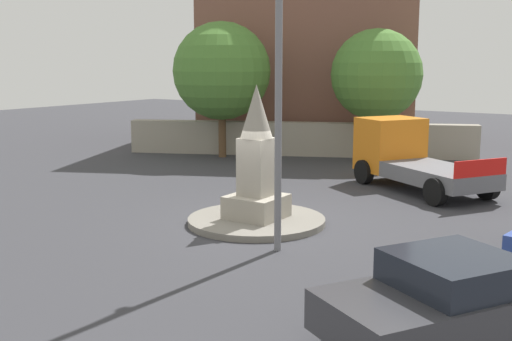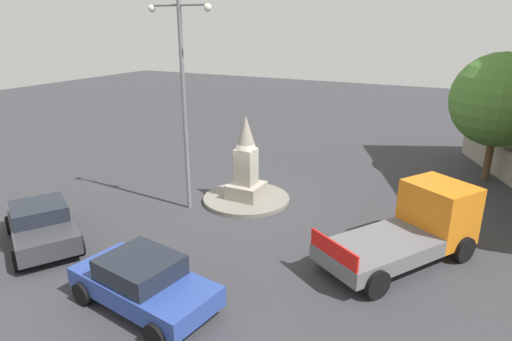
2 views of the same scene
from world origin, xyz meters
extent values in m
plane|color=#38383D|center=(0.00, 0.00, 0.00)|extent=(80.00, 80.00, 0.00)
cylinder|color=gray|center=(0.00, 0.00, 0.08)|extent=(3.65, 3.65, 0.17)
cube|color=#9E9687|center=(0.00, 0.00, 0.47)|extent=(1.36, 1.36, 0.60)
cube|color=#9E9687|center=(0.00, 0.00, 1.53)|extent=(0.77, 0.77, 1.52)
cone|color=#9E9687|center=(0.00, 0.00, 2.98)|extent=(0.85, 0.85, 1.38)
cylinder|color=slate|center=(-1.72, -1.70, 4.04)|extent=(0.16, 0.16, 8.09)
cylinder|color=slate|center=(-2.33, -1.70, 7.75)|extent=(1.20, 0.08, 0.08)
cylinder|color=slate|center=(-1.12, -1.70, 7.75)|extent=(1.20, 0.08, 0.08)
sphere|color=#F2EACC|center=(-2.93, -1.70, 7.65)|extent=(0.28, 0.28, 0.28)
sphere|color=#F2EACC|center=(-0.52, -1.70, 7.65)|extent=(0.28, 0.28, 0.28)
cube|color=#2D479E|center=(1.02, -7.57, 0.60)|extent=(4.28, 2.40, 0.55)
cube|color=#1E232D|center=(0.94, -7.55, 1.14)|extent=(2.10, 1.94, 0.54)
cylinder|color=black|center=(2.56, -6.87, 0.32)|extent=(0.67, 0.31, 0.64)
cylinder|color=black|center=(2.30, -8.68, 0.32)|extent=(0.67, 0.31, 0.64)
cylinder|color=black|center=(-0.25, -6.46, 0.32)|extent=(0.67, 0.31, 0.64)
cylinder|color=black|center=(-0.52, -8.26, 0.32)|extent=(0.67, 0.31, 0.64)
cube|color=#38383D|center=(-4.40, -6.45, 0.63)|extent=(4.52, 3.71, 0.62)
cube|color=#1E232D|center=(-4.45, -6.43, 1.19)|extent=(2.33, 2.32, 0.49)
cylinder|color=black|center=(-2.68, -6.42, 0.32)|extent=(0.66, 0.52, 0.64)
cylinder|color=black|center=(-3.62, -7.99, 0.32)|extent=(0.66, 0.52, 0.64)
cylinder|color=black|center=(-5.19, -4.92, 0.32)|extent=(0.66, 0.52, 0.64)
cylinder|color=black|center=(-6.13, -6.49, 0.32)|extent=(0.66, 0.52, 0.64)
cube|color=orange|center=(7.51, -0.75, 1.35)|extent=(2.59, 2.47, 1.87)
cube|color=slate|center=(6.11, -2.96, 0.68)|extent=(3.65, 4.13, 0.51)
cube|color=red|center=(5.16, -4.45, 1.18)|extent=(1.68, 1.10, 0.50)
cylinder|color=black|center=(6.69, -0.14, 0.42)|extent=(0.69, 0.86, 0.84)
cylinder|color=black|center=(8.41, -1.23, 0.42)|extent=(0.69, 0.86, 0.84)
cylinder|color=black|center=(4.67, -3.31, 0.42)|extent=(0.69, 0.86, 0.84)
cylinder|color=black|center=(6.39, -4.41, 0.42)|extent=(0.69, 0.86, 0.84)
cylinder|color=brown|center=(9.01, 7.72, 1.16)|extent=(0.34, 0.34, 2.32)
sphere|color=#4C7F33|center=(9.01, 7.72, 3.82)|extent=(4.30, 4.30, 4.30)
camera|label=1|loc=(-13.55, -8.86, 4.27)|focal=44.12mm
camera|label=2|loc=(8.09, -14.93, 7.15)|focal=30.35mm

